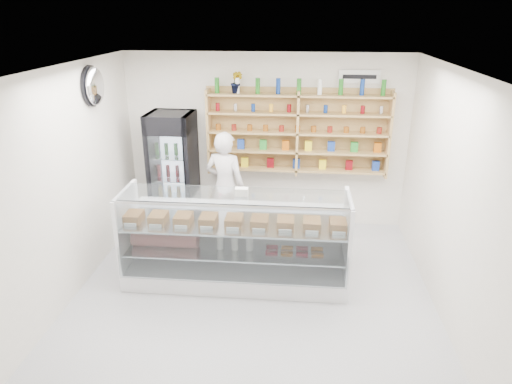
# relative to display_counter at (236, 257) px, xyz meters

# --- Properties ---
(room) EXTENTS (5.00, 5.00, 5.00)m
(room) POSITION_rel_display_counter_xyz_m (0.26, -0.57, 1.05)
(room) COLOR #BBBBC0
(room) RESTS_ON ground
(display_counter) EXTENTS (2.89, 0.86, 1.26)m
(display_counter) POSITION_rel_display_counter_xyz_m (0.00, 0.00, 0.00)
(display_counter) COLOR white
(display_counter) RESTS_ON floor
(shop_worker) EXTENTS (0.72, 0.57, 1.73)m
(shop_worker) POSITION_rel_display_counter_xyz_m (-0.32, 1.24, 0.51)
(shop_worker) COLOR silver
(shop_worker) RESTS_ON floor
(drinks_cooler) EXTENTS (0.71, 0.69, 1.92)m
(drinks_cooler) POSITION_rel_display_counter_xyz_m (-1.21, 1.56, 0.61)
(drinks_cooler) COLOR black
(drinks_cooler) RESTS_ON floor
(wall_shelving) EXTENTS (2.84, 0.28, 1.33)m
(wall_shelving) POSITION_rel_display_counter_xyz_m (0.76, 1.77, 1.25)
(wall_shelving) COLOR tan
(wall_shelving) RESTS_ON back_wall
(potted_plant) EXTENTS (0.22, 0.20, 0.33)m
(potted_plant) POSITION_rel_display_counter_xyz_m (-0.19, 1.77, 2.01)
(potted_plant) COLOR #1E6626
(potted_plant) RESTS_ON wall_shelving
(security_mirror) EXTENTS (0.15, 0.50, 0.50)m
(security_mirror) POSITION_rel_display_counter_xyz_m (-1.91, 0.63, 2.10)
(security_mirror) COLOR silver
(security_mirror) RESTS_ON left_wall
(wall_sign) EXTENTS (0.62, 0.03, 0.20)m
(wall_sign) POSITION_rel_display_counter_xyz_m (1.66, 1.90, 2.10)
(wall_sign) COLOR white
(wall_sign) RESTS_ON back_wall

